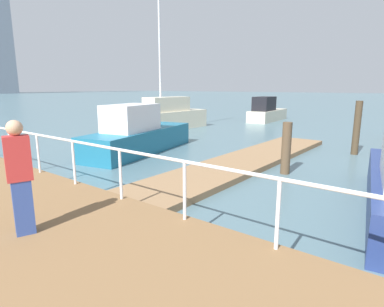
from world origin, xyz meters
TOP-DOWN VIEW (x-y plane):
  - ground_plane at (0.00, 20.00)m, footprint 300.00×300.00m
  - floating_dock at (2.45, 11.70)m, footprint 11.90×2.00m
  - boardwalk_railing at (-3.15, 7.17)m, footprint 0.06×25.68m
  - dock_piling_1 at (6.85, 8.98)m, footprint 0.27×0.27m
  - dock_piling_2 at (2.28, 10.07)m, footprint 0.29×0.29m
  - moored_boat_0 at (16.62, 17.43)m, footprint 5.12×1.86m
  - moored_boat_1 at (7.36, 20.14)m, footprint 7.46×1.76m
  - moored_boat_5 at (1.73, 16.24)m, footprint 6.13×2.98m
  - pedestrian_1 at (-5.14, 11.39)m, footprint 0.41×0.33m

SIDE VIEW (x-z plane):
  - ground_plane at x=0.00m, z-range 0.00..0.00m
  - floating_dock at x=2.45m, z-range 0.00..0.18m
  - moored_boat_0 at x=16.62m, z-range -0.25..1.70m
  - moored_boat_5 at x=1.73m, z-range -0.27..1.75m
  - dock_piling_2 at x=2.28m, z-range 0.00..1.63m
  - moored_boat_1 at x=7.36m, z-range -4.17..5.85m
  - dock_piling_1 at x=6.85m, z-range 0.00..2.16m
  - boardwalk_railing at x=-3.15m, z-range 0.70..1.78m
  - pedestrian_1 at x=-5.14m, z-range 0.45..2.26m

